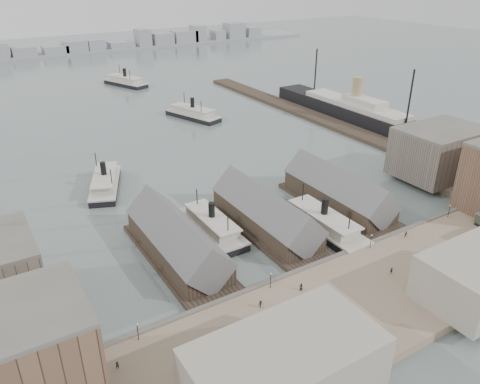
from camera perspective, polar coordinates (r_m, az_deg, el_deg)
ground at (r=117.04m, az=7.80°, el=-8.14°), size 900.00×900.00×0.00m
quay at (r=105.02m, az=14.82°, el=-12.72°), size 180.00×30.00×2.00m
seawall at (r=113.19m, az=9.49°, el=-8.88°), size 180.00×1.20×2.30m
east_wharf at (r=225.71m, az=9.03°, el=9.06°), size 10.00×180.00×1.60m
ferry_shed_west at (r=115.09m, az=-7.67°, el=-6.02°), size 14.00×42.00×12.60m
ferry_shed_center at (r=126.03m, az=3.13°, el=-2.78°), size 14.00×42.00×12.60m
ferry_shed_east at (r=140.96m, az=11.88°, el=-0.06°), size 14.00×42.00×12.60m
warehouse_east_back at (r=168.13m, az=23.11°, el=4.48°), size 28.00×20.00×15.00m
street_bldg_center at (r=110.01m, az=27.13°, el=-9.21°), size 24.00×16.00×10.00m
street_bldg_west at (r=78.22m, az=5.45°, el=-21.11°), size 30.00×16.00×12.00m
lamp_post_far_w at (r=91.76m, az=-12.40°, el=-15.97°), size 0.44×0.44×3.92m
lamp_post_near_w at (r=102.18m, az=3.77°, el=-10.36°), size 0.44×0.44×3.92m
lamp_post_near_e at (r=119.42m, az=15.70°, el=-5.53°), size 0.44×0.44×3.92m
lamp_post_far_e at (r=141.01m, az=24.17°, el=-1.88°), size 0.44×0.44×3.92m
far_shore at (r=416.80m, az=-23.64°, el=15.43°), size 500.00×40.00×15.72m
ferry_docked_west at (r=126.00m, az=-3.42°, el=-4.06°), size 7.97×26.56×9.49m
ferry_docked_east at (r=128.38m, az=10.12°, el=-3.74°), size 8.69×28.98×10.35m
ferry_open_near at (r=156.34m, az=-16.12°, el=1.16°), size 17.61×28.21×9.69m
ferry_open_mid at (r=223.67m, az=-5.77°, el=9.53°), size 17.64×30.28×10.37m
ferry_open_far at (r=294.96m, az=-13.79°, el=12.96°), size 19.40×31.33×10.75m
ocean_steamer at (r=225.53m, az=13.85°, el=9.54°), size 13.65×99.76×19.95m
horse_cart_left at (r=87.34m, az=-6.09°, el=-19.77°), size 4.52×3.81×1.53m
horse_cart_center at (r=96.18m, az=4.61°, el=-14.53°), size 4.93×1.71×1.61m
horse_cart_right at (r=117.35m, az=25.28°, el=-8.98°), size 4.63×1.75×1.54m
pedestrian_0 at (r=88.85m, az=-14.74°, el=-19.71°), size 0.59×0.44×1.57m
pedestrian_1 at (r=88.25m, az=-3.63°, el=-19.01°), size 0.85×0.69×1.67m
pedestrian_2 at (r=98.07m, az=2.53°, el=-13.50°), size 1.12×0.69×1.69m
pedestrian_3 at (r=93.24m, az=7.19°, el=-16.19°), size 1.06×0.95×1.73m
pedestrian_4 at (r=103.28m, az=7.47°, el=-11.40°), size 0.97×0.96×1.69m
pedestrian_5 at (r=112.73m, az=17.98°, el=-9.07°), size 0.73×0.67×1.62m
pedestrian_6 at (r=127.90m, az=19.59°, el=-4.87°), size 0.99×0.91×1.65m
pedestrian_7 at (r=119.36m, az=25.69°, el=-8.39°), size 1.35×1.20×1.82m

